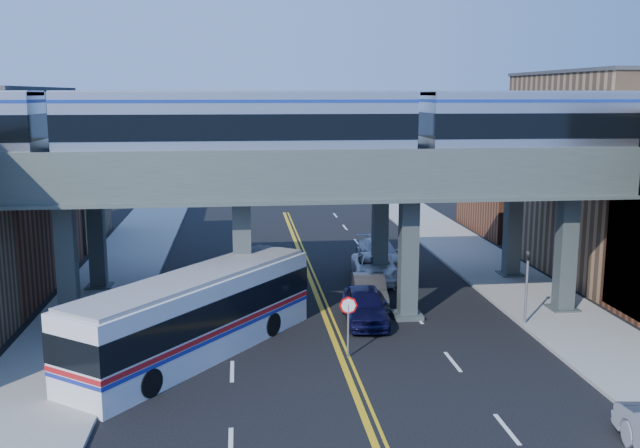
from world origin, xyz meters
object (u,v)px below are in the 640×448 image
Objects in this scene: car_lane_d at (379,253)px; car_lane_a at (365,305)px; traffic_signal at (527,279)px; car_lane_b at (369,290)px; transit_train at (238,127)px; car_lane_c at (375,267)px; stop_sign at (348,317)px; transit_bus at (196,316)px.

car_lane_a is at bearing -105.06° from car_lane_d.
traffic_signal is 7.69m from car_lane_a.
traffic_signal is 0.88× the size of car_lane_b.
car_lane_c is (7.84, 7.26, -8.61)m from transit_train.
transit_bus is at bearing 171.01° from stop_sign.
car_lane_d is at bearing 50.80° from transit_train.
car_lane_c is 3.58m from car_lane_d.
transit_train is 16.26m from car_lane_d.
car_lane_a is (-7.40, 1.52, -1.45)m from traffic_signal.
transit_train is 18.85× the size of stop_sign.
car_lane_b is 5.08m from car_lane_c.
transit_bus is 2.21× the size of car_lane_c.
transit_bus reaches higher than car_lane_d.
car_lane_a is (1.50, 4.52, -0.91)m from stop_sign.
stop_sign is 4.85m from car_lane_a.
car_lane_a is 0.89× the size of car_lane_d.
traffic_signal is (8.90, 3.00, 0.54)m from stop_sign.
car_lane_d is (8.75, 10.72, -8.55)m from transit_train.
stop_sign is 9.41m from traffic_signal.
car_lane_b is (8.51, 6.34, -0.94)m from transit_bus.
car_lane_c is at bearing 79.58° from car_lane_a.
car_lane_d is at bearing 79.41° from car_lane_c.
car_lane_c is at bearing -3.43° from transit_bus.
transit_bus is (-1.92, -4.01, -7.65)m from transit_train.
stop_sign is 7.73m from car_lane_b.
transit_train is at bearing 11.85° from transit_bus.
traffic_signal is 10.84m from car_lane_c.
transit_bus reaches higher than stop_sign.
transit_bus reaches higher than car_lane_a.
transit_train is 8.85m from transit_bus.
car_lane_d is (2.89, 11.20, -0.03)m from car_lane_a.
stop_sign is (4.35, -5.00, -7.60)m from transit_train.
car_lane_d is at bearing 80.79° from car_lane_b.
traffic_signal is at bearing -7.66° from car_lane_a.
traffic_signal reaches higher than transit_bus.
car_lane_b is (-6.66, 4.33, -1.53)m from traffic_signal.
car_lane_b is (0.74, 2.81, -0.08)m from car_lane_a.
car_lane_c is at bearing 120.31° from traffic_signal.
transit_bus is at bearing -126.75° from car_lane_c.
car_lane_d is (-4.51, 12.72, -1.49)m from traffic_signal.
traffic_signal reaches higher than car_lane_a.
car_lane_c is (-5.42, 9.26, -1.55)m from traffic_signal.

